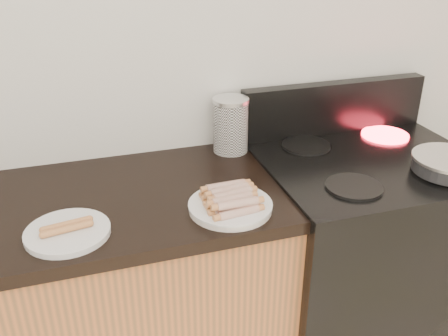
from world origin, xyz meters
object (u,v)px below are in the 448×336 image
object	(u,v)px
stove	(356,264)
side_plate	(68,232)
main_plate	(230,207)
canister	(231,125)

from	to	relation	value
stove	side_plate	size ratio (longest dim) A/B	3.97
stove	side_plate	world-z (taller)	side_plate
main_plate	canister	bearing A→B (deg)	71.74
stove	main_plate	world-z (taller)	main_plate
canister	stove	bearing A→B (deg)	-29.00
stove	canister	size ratio (longest dim) A/B	4.51
stove	main_plate	bearing A→B (deg)	-164.42
main_plate	side_plate	xyz separation A→B (m)	(-0.46, 0.01, 0.00)
side_plate	stove	bearing A→B (deg)	8.42
stove	side_plate	xyz separation A→B (m)	(-1.04, -0.15, 0.45)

